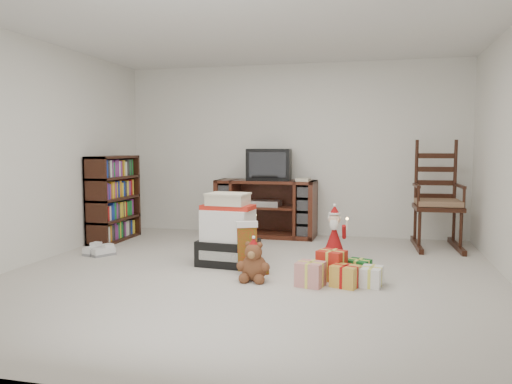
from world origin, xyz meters
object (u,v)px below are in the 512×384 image
(mrs_claus_figurine, at_px, (245,235))
(gift_cluster, at_px, (347,272))
(bookshelf, at_px, (114,200))
(sneaker_pair, at_px, (98,251))
(teddy_bear, at_px, (254,264))
(crt_television, at_px, (269,165))
(red_suitcase, at_px, (235,242))
(rocking_chair, at_px, (437,209))
(gift_pile, at_px, (228,234))
(santa_figurine, at_px, (334,238))
(tv_stand, at_px, (266,208))

(mrs_claus_figurine, relative_size, gift_cluster, 0.84)
(bookshelf, height_order, gift_cluster, bookshelf)
(mrs_claus_figurine, xyz_separation_m, sneaker_pair, (-1.72, -0.39, -0.20))
(teddy_bear, xyz_separation_m, crt_television, (-0.36, 2.38, 0.88))
(red_suitcase, bearing_deg, bookshelf, 172.56)
(teddy_bear, bearing_deg, gift_cluster, 6.43)
(sneaker_pair, relative_size, gift_cluster, 0.48)
(gift_cluster, bearing_deg, rocking_chair, 63.43)
(red_suitcase, distance_m, gift_cluster, 1.39)
(red_suitcase, height_order, sneaker_pair, red_suitcase)
(gift_cluster, bearing_deg, gift_pile, 160.34)
(gift_pile, bearing_deg, sneaker_pair, -178.45)
(red_suitcase, relative_size, crt_television, 0.86)
(rocking_chair, distance_m, teddy_bear, 2.90)
(crt_television, bearing_deg, santa_figurine, -55.48)
(tv_stand, distance_m, crt_television, 0.64)
(tv_stand, bearing_deg, gift_cluster, -59.04)
(bookshelf, relative_size, red_suitcase, 2.10)
(mrs_claus_figurine, bearing_deg, gift_pile, -96.87)
(rocking_chair, xyz_separation_m, gift_pile, (-2.34, -1.58, -0.15))
(bookshelf, xyz_separation_m, santa_figurine, (3.08, -0.47, -0.32))
(rocking_chair, height_order, red_suitcase, rocking_chair)
(santa_figurine, height_order, mrs_claus_figurine, mrs_claus_figurine)
(rocking_chair, xyz_separation_m, crt_television, (-2.27, 0.22, 0.55))
(tv_stand, height_order, bookshelf, bookshelf)
(gift_pile, height_order, sneaker_pair, gift_pile)
(gift_pile, bearing_deg, red_suitcase, 62.50)
(bookshelf, bearing_deg, red_suitcase, -25.05)
(santa_figurine, distance_m, gift_cluster, 1.06)
(gift_cluster, bearing_deg, sneaker_pair, 169.14)
(rocking_chair, distance_m, mrs_claus_figurine, 2.55)
(teddy_bear, bearing_deg, tv_stand, 99.72)
(crt_television, bearing_deg, rocking_chair, -10.93)
(teddy_bear, relative_size, mrs_claus_figurine, 0.58)
(bookshelf, distance_m, rocking_chair, 4.35)
(teddy_bear, bearing_deg, bookshelf, 146.35)
(bookshelf, height_order, red_suitcase, bookshelf)
(sneaker_pair, bearing_deg, tv_stand, 60.80)
(tv_stand, xyz_separation_m, teddy_bear, (0.41, -2.38, -0.24))
(gift_pile, xyz_separation_m, gift_cluster, (1.32, -0.47, -0.22))
(sneaker_pair, bearing_deg, mrs_claus_figurine, 28.14)
(tv_stand, xyz_separation_m, bookshelf, (-1.99, -0.79, 0.15))
(red_suitcase, relative_size, mrs_claus_figurine, 0.86)
(bookshelf, distance_m, gift_pile, 2.23)
(teddy_bear, height_order, santa_figurine, santa_figurine)
(bookshelf, xyz_separation_m, gift_cluster, (3.28, -1.50, -0.45))
(red_suitcase, bearing_deg, crt_television, 106.98)
(red_suitcase, xyz_separation_m, gift_cluster, (1.27, -0.55, -0.13))
(bookshelf, distance_m, teddy_bear, 2.91)
(rocking_chair, height_order, teddy_bear, rocking_chair)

